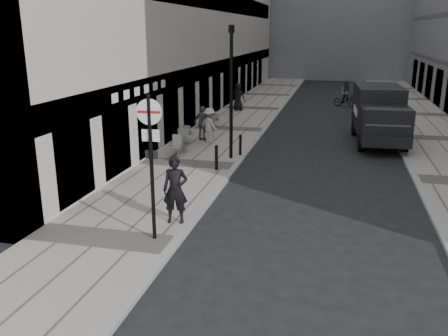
{
  "coord_description": "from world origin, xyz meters",
  "views": [
    {
      "loc": [
        3.93,
        -7.91,
        5.46
      ],
      "look_at": [
        0.66,
        5.7,
        1.4
      ],
      "focal_mm": 38.0,
      "sensor_mm": 36.0,
      "label": 1
    }
  ],
  "objects_px": {
    "walking_man": "(175,190)",
    "sign_post": "(151,149)",
    "panel_van": "(379,112)",
    "cyclist": "(346,97)",
    "lamppost": "(231,87)"
  },
  "relations": [
    {
      "from": "panel_van",
      "to": "sign_post",
      "type": "bearing_deg",
      "value": -118.79
    },
    {
      "from": "walking_man",
      "to": "panel_van",
      "type": "distance_m",
      "value": 14.1
    },
    {
      "from": "panel_van",
      "to": "cyclist",
      "type": "bearing_deg",
      "value": 93.98
    },
    {
      "from": "lamppost",
      "to": "panel_van",
      "type": "distance_m",
      "value": 8.4
    },
    {
      "from": "walking_man",
      "to": "cyclist",
      "type": "distance_m",
      "value": 24.75
    },
    {
      "from": "sign_post",
      "to": "lamppost",
      "type": "relative_size",
      "value": 0.69
    },
    {
      "from": "walking_man",
      "to": "sign_post",
      "type": "relative_size",
      "value": 0.51
    },
    {
      "from": "sign_post",
      "to": "cyclist",
      "type": "relative_size",
      "value": 1.95
    },
    {
      "from": "walking_man",
      "to": "sign_post",
      "type": "xyz_separation_m",
      "value": [
        -0.2,
        -1.19,
        1.47
      ]
    },
    {
      "from": "sign_post",
      "to": "panel_van",
      "type": "distance_m",
      "value": 15.28
    },
    {
      "from": "sign_post",
      "to": "panel_van",
      "type": "xyz_separation_m",
      "value": [
        6.59,
        13.75,
        -1.02
      ]
    },
    {
      "from": "walking_man",
      "to": "sign_post",
      "type": "height_order",
      "value": "sign_post"
    },
    {
      "from": "sign_post",
      "to": "panel_van",
      "type": "bearing_deg",
      "value": 61.24
    },
    {
      "from": "sign_post",
      "to": "walking_man",
      "type": "bearing_deg",
      "value": 77.31
    },
    {
      "from": "panel_van",
      "to": "cyclist",
      "type": "height_order",
      "value": "panel_van"
    }
  ]
}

